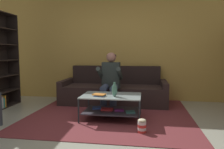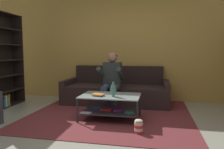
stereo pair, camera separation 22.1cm
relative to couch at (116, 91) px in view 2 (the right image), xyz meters
name	(u,v)px [view 2 (the right image)]	position (x,y,z in m)	size (l,w,h in m)	color
ground	(86,131)	(-0.12, -1.94, -0.29)	(16.80, 16.80, 0.00)	#A6A897
back_partition	(115,43)	(-0.12, 0.52, 1.16)	(8.40, 0.12, 2.90)	gold
couch	(116,91)	(0.00, 0.00, 0.00)	(2.45, 0.94, 0.87)	#2D201F
person_seated_center	(111,78)	(0.00, -0.56, 0.37)	(0.50, 0.58, 1.21)	#3A445E
coffee_table	(110,103)	(0.13, -1.27, 0.01)	(1.05, 0.69, 0.44)	#ABC0BC
area_rug	(112,111)	(0.07, -0.76, -0.28)	(3.06, 3.22, 0.01)	brown
vase	(113,90)	(0.21, -1.39, 0.28)	(0.10, 0.10, 0.25)	#457360
book_stack	(98,95)	(-0.06, -1.39, 0.18)	(0.24, 0.20, 0.04)	#375EAF
bookshelf	(1,67)	(-2.44, -0.83, 0.61)	(0.33, 1.06, 2.07)	black
popcorn_tub	(139,126)	(0.69, -1.88, -0.18)	(0.13, 0.13, 0.22)	red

